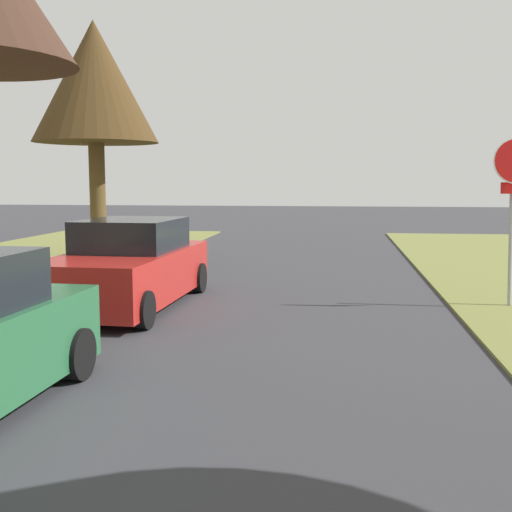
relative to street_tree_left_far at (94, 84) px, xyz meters
name	(u,v)px	position (x,y,z in m)	size (l,w,h in m)	color
street_tree_left_far	(94,84)	(0.00, 0.00, 0.00)	(3.47, 3.47, 6.60)	brown
parked_sedan_red	(129,267)	(3.01, -6.25, -4.21)	(2.08, 4.46, 1.57)	red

